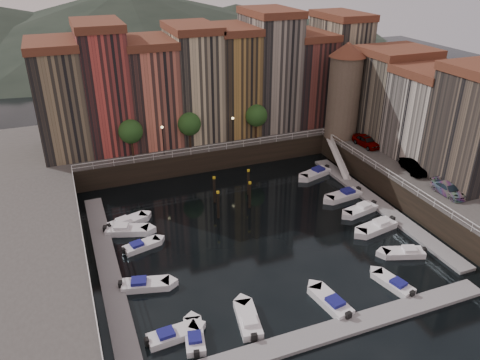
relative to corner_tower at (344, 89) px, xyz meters
name	(u,v)px	position (x,y,z in m)	size (l,w,h in m)	color
ground	(254,228)	(-20.00, -14.50, -10.19)	(200.00, 200.00, 0.00)	black
quay_far	(190,138)	(-20.00, 11.50, -8.69)	(80.00, 20.00, 3.00)	black
quay_right	(463,183)	(8.00, -16.50, -8.69)	(20.00, 36.00, 3.00)	black
dock_left	(107,264)	(-36.20, -15.50, -10.02)	(2.00, 28.00, 0.35)	gray
dock_right	(379,205)	(-3.80, -15.50, -10.02)	(2.00, 28.00, 0.35)	gray
dock_near	(335,330)	(-20.00, -31.50, -10.02)	(30.00, 2.00, 0.35)	gray
mountains	(118,23)	(-18.28, 95.50, -2.28)	(145.00, 100.00, 18.00)	#2D382D
far_terrace	(213,80)	(-16.69, 9.00, 0.76)	(48.70, 10.30, 17.50)	#7C6B4F
right_terrace	(433,110)	(6.50, -10.70, -0.64)	(9.30, 24.30, 14.00)	#776D59
corner_tower	(344,89)	(0.00, 0.00, 0.00)	(5.20, 5.20, 13.80)	#6B5B4C
promenade_trees	(194,124)	(-21.33, 3.70, -3.61)	(21.20, 3.20, 5.20)	black
street_lamps	(199,130)	(-21.00, 2.70, -4.30)	(10.36, 0.36, 4.18)	black
railings	(238,180)	(-20.00, -9.62, -6.41)	(36.08, 34.04, 0.52)	white
gangway	(338,157)	(-2.90, -4.50, -8.28)	(2.78, 8.32, 3.73)	white
mooring_pilings	(233,193)	(-20.31, -8.69, -8.54)	(5.80, 4.45, 3.78)	black
boat_left_0	(172,335)	(-32.59, -27.35, -9.86)	(4.41, 1.86, 1.00)	white
boat_left_1	(144,285)	(-33.41, -20.26, -9.84)	(4.73, 2.69, 1.06)	white
boat_left_2	(141,246)	(-32.53, -13.82, -9.88)	(4.19, 2.40, 0.94)	white
boat_left_3	(126,230)	(-33.48, -10.27, -9.81)	(5.00, 3.17, 1.13)	white
boat_left_4	(127,222)	(-33.10, -8.55, -9.84)	(4.73, 2.97, 1.06)	white
boat_right_0	(404,253)	(-7.68, -24.87, -9.85)	(4.48, 2.84, 1.01)	white
boat_right_1	(377,227)	(-7.34, -19.84, -9.80)	(5.19, 2.65, 1.16)	white
boat_right_2	(361,209)	(-6.73, -15.84, -9.84)	(4.71, 2.50, 1.06)	white
boat_right_3	(344,195)	(-6.62, -12.09, -9.81)	(5.02, 2.36, 1.13)	white
boat_right_4	(316,173)	(-6.76, -5.11, -9.82)	(5.01, 3.06, 1.12)	white
boat_near_0	(194,337)	(-30.94, -28.19, -9.87)	(2.23, 4.24, 0.95)	white
boat_near_1	(248,320)	(-26.24, -28.05, -9.83)	(2.40, 4.76, 1.07)	white
boat_near_2	(331,302)	(-18.61, -28.65, -9.83)	(2.33, 4.84, 1.09)	white
boat_near_3	(394,284)	(-11.84, -28.57, -9.87)	(2.39, 4.36, 0.98)	white
car_a	(366,142)	(1.25, -4.83, -6.41)	(1.86, 4.63, 1.58)	gray
car_b	(413,167)	(1.67, -14.04, -6.46)	(1.56, 4.48, 1.48)	gray
car_c	(448,190)	(1.37, -20.42, -6.55)	(1.82, 4.47, 1.30)	gray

